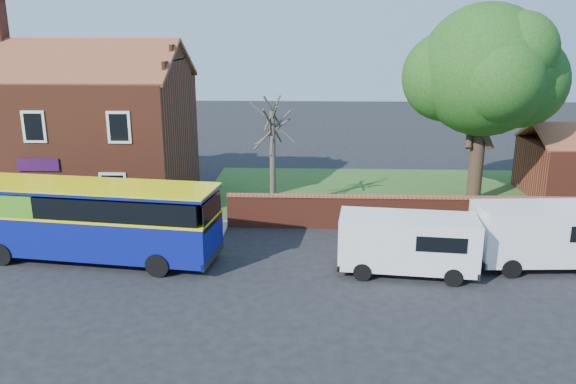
{
  "coord_description": "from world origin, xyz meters",
  "views": [
    {
      "loc": [
        5.85,
        -17.88,
        8.67
      ],
      "look_at": [
        4.91,
        5.0,
        2.28
      ],
      "focal_mm": 35.0,
      "sensor_mm": 36.0,
      "label": 1
    }
  ],
  "objects_px": {
    "van_far": "(549,233)",
    "large_tree": "(485,74)",
    "van_near": "(408,242)",
    "bus": "(83,217)"
  },
  "relations": [
    {
      "from": "van_near",
      "to": "bus",
      "type": "bearing_deg",
      "value": -177.86
    },
    {
      "from": "van_far",
      "to": "large_tree",
      "type": "xyz_separation_m",
      "value": [
        -0.29,
        8.99,
        5.4
      ]
    },
    {
      "from": "bus",
      "to": "van_near",
      "type": "height_order",
      "value": "bus"
    },
    {
      "from": "van_near",
      "to": "large_tree",
      "type": "xyz_separation_m",
      "value": [
        5.23,
        9.84,
        5.52
      ]
    },
    {
      "from": "van_near",
      "to": "large_tree",
      "type": "distance_m",
      "value": 12.43
    },
    {
      "from": "van_near",
      "to": "van_far",
      "type": "relative_size",
      "value": 0.93
    },
    {
      "from": "bus",
      "to": "large_tree",
      "type": "bearing_deg",
      "value": 34.07
    },
    {
      "from": "bus",
      "to": "van_far",
      "type": "height_order",
      "value": "bus"
    },
    {
      "from": "bus",
      "to": "van_far",
      "type": "xyz_separation_m",
      "value": [
        18.18,
        -0.06,
        -0.39
      ]
    },
    {
      "from": "van_far",
      "to": "large_tree",
      "type": "bearing_deg",
      "value": 88.21
    }
  ]
}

